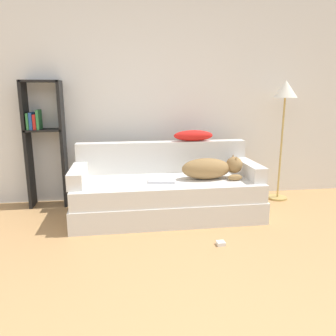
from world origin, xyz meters
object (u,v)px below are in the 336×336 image
couch (167,198)px  dog (211,168)px  power_adapter (221,243)px  throw_pillow (193,136)px  bookshelf (44,137)px  laptop (161,180)px  floor_lamp (285,100)px

couch → dog: bearing=-5.5°
power_adapter → throw_pillow: bearing=90.4°
bookshelf → power_adapter: bookshelf is taller
couch → bookshelf: bookshelf is taller
laptop → throw_pillow: size_ratio=0.66×
throw_pillow → bookshelf: 1.78m
throw_pillow → dog: bearing=-73.7°
couch → throw_pillow: bearing=43.7°
dog → power_adapter: size_ratio=9.34×
dog → throw_pillow: (-0.12, 0.41, 0.31)m
laptop → throw_pillow: 0.75m
couch → dog: size_ratio=2.99×
floor_lamp → couch: bearing=-165.5°
throw_pillow → floor_lamp: size_ratio=0.31×
throw_pillow → power_adapter: size_ratio=6.45×
laptop → bookshelf: size_ratio=0.21×
dog → floor_lamp: floor_lamp is taller
couch → bookshelf: bearing=157.6°
couch → dog: (0.49, -0.05, 0.34)m
laptop → bookshelf: 1.53m
couch → laptop: 0.25m
couch → bookshelf: (-1.39, 0.57, 0.64)m
throw_pillow → couch: bearing=-136.3°
bookshelf → floor_lamp: (2.93, -0.18, 0.43)m
dog → power_adapter: 0.93m
throw_pillow → power_adapter: bearing=-89.6°
throw_pillow → power_adapter: throw_pillow is taller
laptop → floor_lamp: bearing=24.3°
floor_lamp → power_adapter: size_ratio=20.53×
dog → throw_pillow: 0.53m
dog → floor_lamp: bearing=23.1°
couch → floor_lamp: (1.53, 0.40, 1.07)m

